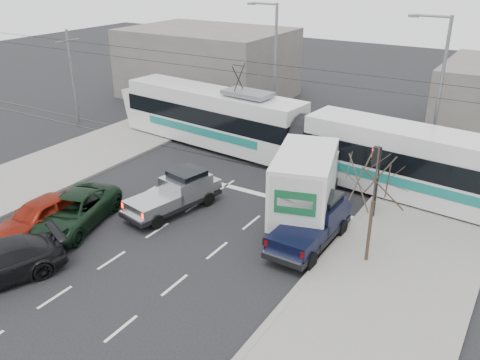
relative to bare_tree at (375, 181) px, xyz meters
The scene contains 16 objects.
ground 8.85m from the bare_tree, 161.79° to the right, with size 120.00×120.00×0.00m, color black.
sidewalk_right 4.69m from the bare_tree, 60.75° to the right, with size 6.00×60.00×0.15m, color gray.
sidewalk_left 20.11m from the bare_tree, behind, with size 6.00×60.00×0.15m, color gray.
rails 11.33m from the bare_tree, 135.38° to the left, with size 60.00×1.60×0.03m, color #33302D.
building_left 29.11m from the bare_tree, 137.92° to the left, with size 14.00×10.00×6.00m, color slate.
bare_tree is the anchor object (origin of this frame).
traffic_signal 4.28m from the bare_tree, 105.76° to the left, with size 0.44×0.44×3.60m.
street_lamp_near 11.58m from the bare_tree, 91.42° to the left, with size 2.38×0.25×9.00m.
street_lamp_far 17.97m from the bare_tree, 131.12° to the left, with size 2.38×0.25×9.00m.
catenary 10.68m from the bare_tree, 135.38° to the left, with size 60.00×0.20×7.00m.
tram 10.46m from the bare_tree, 129.50° to the left, with size 27.94×5.63×5.68m.
silver_pickup 10.23m from the bare_tree, behind, with size 2.82×5.52×1.91m.
box_truck 4.86m from the bare_tree, 150.90° to the left, with size 4.49×7.81×3.70m.
navy_pickup 3.79m from the bare_tree, behind, with size 2.13×5.21×2.17m.
green_car 13.96m from the bare_tree, 161.95° to the right, with size 2.59×5.62×1.56m, color black.
red_car 15.16m from the bare_tree, 158.81° to the right, with size 1.93×4.80×1.64m, color maroon.
Camera 1 is at (12.57, -15.81, 11.90)m, focal length 38.00 mm.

